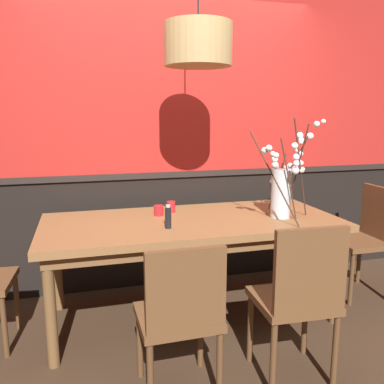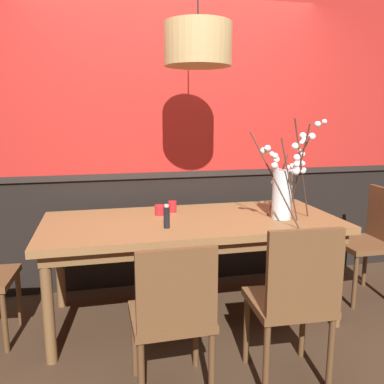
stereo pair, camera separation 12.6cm
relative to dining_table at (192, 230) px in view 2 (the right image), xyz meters
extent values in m
plane|color=#422D1E|center=(0.00, 0.00, -0.69)|extent=(24.00, 24.00, 0.00)
cube|color=black|center=(0.00, 0.72, -0.19)|extent=(5.85, 0.12, 0.99)
cube|color=black|center=(0.00, 0.71, 0.32)|extent=(5.85, 0.14, 0.05)
cube|color=#B2231E|center=(0.00, 0.72, 1.18)|extent=(5.85, 0.12, 1.76)
cube|color=olive|center=(0.00, 0.00, 0.06)|extent=(2.17, 0.96, 0.05)
cube|color=brown|center=(0.00, 0.00, -0.01)|extent=(2.06, 0.85, 0.08)
cylinder|color=brown|center=(-0.99, -0.39, -0.33)|extent=(0.07, 0.07, 0.72)
cylinder|color=brown|center=(0.99, -0.39, -0.33)|extent=(0.07, 0.07, 0.72)
cylinder|color=brown|center=(-0.99, 0.39, -0.33)|extent=(0.07, 0.07, 0.72)
cylinder|color=brown|center=(0.99, 0.39, -0.33)|extent=(0.07, 0.07, 0.72)
cube|color=brown|center=(-0.30, -0.80, -0.25)|extent=(0.44, 0.41, 0.04)
cube|color=brown|center=(-0.30, -0.98, -0.01)|extent=(0.41, 0.04, 0.43)
cylinder|color=brown|center=(-0.49, -0.63, -0.48)|extent=(0.04, 0.04, 0.42)
cylinder|color=brown|center=(-0.12, -0.63, -0.48)|extent=(0.04, 0.04, 0.42)
cylinder|color=brown|center=(-0.49, -0.97, -0.48)|extent=(0.04, 0.04, 0.42)
cylinder|color=brown|center=(-0.12, -0.97, -0.48)|extent=(0.04, 0.04, 0.42)
cube|color=brown|center=(1.47, 0.01, -0.22)|extent=(0.42, 0.43, 0.04)
cylinder|color=brown|center=(1.29, -0.18, -0.47)|extent=(0.04, 0.04, 0.44)
cylinder|color=brown|center=(1.29, 0.19, -0.47)|extent=(0.04, 0.04, 0.44)
cylinder|color=brown|center=(1.65, 0.19, -0.47)|extent=(0.04, 0.04, 0.44)
cube|color=brown|center=(0.37, -0.84, -0.22)|extent=(0.45, 0.43, 0.04)
cube|color=brown|center=(0.36, -1.02, 0.04)|extent=(0.41, 0.06, 0.47)
cylinder|color=brown|center=(0.19, -0.66, -0.46)|extent=(0.04, 0.04, 0.45)
cylinder|color=brown|center=(0.57, -0.68, -0.46)|extent=(0.04, 0.04, 0.45)
cylinder|color=brown|center=(0.18, -1.01, -0.46)|extent=(0.04, 0.04, 0.45)
cylinder|color=brown|center=(0.55, -1.02, -0.46)|extent=(0.04, 0.04, 0.45)
cylinder|color=brown|center=(-1.27, 0.16, -0.48)|extent=(0.04, 0.04, 0.42)
cylinder|color=brown|center=(-1.29, -0.21, -0.48)|extent=(0.04, 0.04, 0.42)
cylinder|color=silver|center=(0.66, -0.12, 0.27)|extent=(0.15, 0.15, 0.37)
cylinder|color=silver|center=(0.66, -0.12, 0.13)|extent=(0.13, 0.13, 0.08)
cylinder|color=#472D23|center=(0.77, -0.13, 0.43)|extent=(0.03, 0.30, 0.70)
sphere|color=white|center=(0.77, -0.12, 0.44)|extent=(0.04, 0.04, 0.04)
sphere|color=white|center=(0.81, -0.13, 0.49)|extent=(0.04, 0.04, 0.04)
sphere|color=white|center=(0.78, -0.11, 0.51)|extent=(0.04, 0.04, 0.04)
sphere|color=white|center=(0.86, -0.14, 0.69)|extent=(0.05, 0.05, 0.05)
sphere|color=white|center=(0.78, -0.14, 0.50)|extent=(0.04, 0.04, 0.04)
sphere|color=white|center=(0.81, -0.11, 0.56)|extent=(0.03, 0.03, 0.03)
cylinder|color=#472D23|center=(0.64, -0.07, 0.32)|extent=(0.13, 0.06, 0.47)
sphere|color=white|center=(0.65, -0.01, 0.51)|extent=(0.05, 0.05, 0.05)
sphere|color=white|center=(0.62, -0.04, 0.34)|extent=(0.04, 0.04, 0.04)
sphere|color=white|center=(0.62, -0.07, 0.37)|extent=(0.03, 0.03, 0.03)
sphere|color=white|center=(0.64, -0.04, 0.44)|extent=(0.05, 0.05, 0.05)
cylinder|color=#472D23|center=(0.51, -0.29, 0.41)|extent=(0.29, 0.27, 0.65)
sphere|color=white|center=(0.39, -0.37, 0.61)|extent=(0.04, 0.04, 0.04)
sphere|color=white|center=(0.41, -0.40, 0.63)|extent=(0.04, 0.04, 0.04)
sphere|color=white|center=(0.48, -0.35, 0.51)|extent=(0.05, 0.05, 0.05)
sphere|color=white|center=(0.45, -0.37, 0.59)|extent=(0.04, 0.04, 0.04)
sphere|color=white|center=(0.47, -0.38, 0.58)|extent=(0.04, 0.04, 0.04)
sphere|color=white|center=(0.49, -0.34, 0.50)|extent=(0.05, 0.05, 0.05)
cylinder|color=#472D23|center=(0.66, -0.22, 0.39)|extent=(0.17, 0.04, 0.60)
sphere|color=white|center=(0.69, -0.32, 0.66)|extent=(0.03, 0.03, 0.03)
sphere|color=white|center=(0.67, -0.29, 0.51)|extent=(0.04, 0.04, 0.04)
sphere|color=white|center=(0.69, -0.25, 0.55)|extent=(0.05, 0.05, 0.05)
sphere|color=white|center=(0.66, -0.29, 0.63)|extent=(0.05, 0.05, 0.05)
sphere|color=white|center=(0.68, -0.28, 0.46)|extent=(0.05, 0.05, 0.05)
cylinder|color=#472D23|center=(0.77, -0.02, 0.39)|extent=(0.17, 0.27, 0.61)
sphere|color=white|center=(0.75, -0.01, 0.37)|extent=(0.04, 0.04, 0.04)
sphere|color=white|center=(0.77, -0.03, 0.46)|extent=(0.04, 0.04, 0.04)
sphere|color=white|center=(0.76, 0.00, 0.44)|extent=(0.05, 0.05, 0.05)
sphere|color=white|center=(0.91, 0.06, 0.65)|extent=(0.05, 0.05, 0.05)
sphere|color=white|center=(0.86, 0.03, 0.57)|extent=(0.03, 0.03, 0.03)
sphere|color=white|center=(0.91, 0.08, 0.68)|extent=(0.05, 0.05, 0.05)
cylinder|color=#472D23|center=(0.76, -0.20, 0.45)|extent=(0.24, 0.18, 0.74)
sphere|color=white|center=(0.78, -0.21, 0.45)|extent=(0.03, 0.03, 0.03)
sphere|color=white|center=(0.73, -0.18, 0.46)|extent=(0.05, 0.05, 0.05)
sphere|color=white|center=(0.77, -0.20, 0.44)|extent=(0.04, 0.04, 0.04)
sphere|color=white|center=(0.80, -0.32, 0.78)|extent=(0.04, 0.04, 0.04)
sphere|color=white|center=(0.83, -0.35, 0.80)|extent=(0.03, 0.03, 0.03)
cylinder|color=red|center=(-0.22, 0.17, 0.12)|extent=(0.07, 0.07, 0.08)
torus|color=red|center=(-0.22, 0.17, 0.16)|extent=(0.08, 0.08, 0.01)
cylinder|color=silver|center=(-0.22, 0.17, 0.11)|extent=(0.05, 0.05, 0.04)
cylinder|color=red|center=(-0.10, 0.25, 0.13)|extent=(0.07, 0.07, 0.09)
torus|color=red|center=(-0.10, 0.25, 0.17)|extent=(0.07, 0.07, 0.01)
cylinder|color=silver|center=(-0.10, 0.25, 0.11)|extent=(0.05, 0.05, 0.04)
cylinder|color=black|center=(-0.22, -0.19, 0.16)|extent=(0.04, 0.04, 0.15)
cylinder|color=beige|center=(-0.22, -0.19, 0.24)|extent=(0.03, 0.03, 0.02)
cylinder|color=tan|center=(0.02, -0.07, 1.30)|extent=(0.46, 0.46, 0.28)
sphere|color=#F9EAB7|center=(0.02, -0.07, 1.26)|extent=(0.14, 0.14, 0.14)
camera|label=1|loc=(-0.77, -2.77, 0.84)|focal=37.53mm
camera|label=2|loc=(-0.65, -2.80, 0.84)|focal=37.53mm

